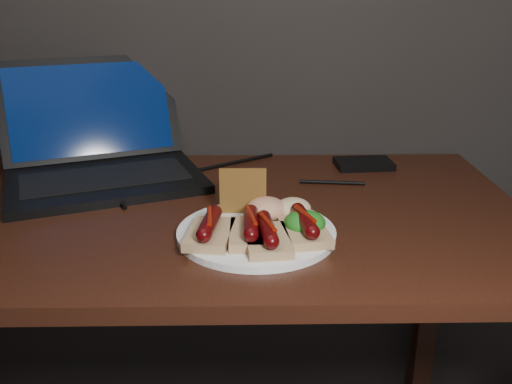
{
  "coord_description": "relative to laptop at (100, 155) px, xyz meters",
  "views": [
    {
      "loc": [
        0.16,
        0.36,
        1.17
      ],
      "look_at": [
        0.18,
        1.28,
        0.82
      ],
      "focal_mm": 40.0,
      "sensor_mm": 36.0,
      "label": 1
    }
  ],
  "objects": [
    {
      "name": "bread_sausage_extra",
      "position": [
        0.36,
        -0.38,
        -0.02
      ],
      "size": [
        0.08,
        0.12,
        0.04
      ],
      "color": "tan",
      "rests_on": "plate"
    },
    {
      "name": "desk_cables",
      "position": [
        0.11,
        -0.04,
        -0.05
      ],
      "size": [
        0.92,
        0.36,
        0.01
      ],
      "color": "black",
      "rests_on": "desk"
    },
    {
      "name": "desk",
      "position": [
        0.16,
        -0.19,
        -0.14
      ],
      "size": [
        1.4,
        0.7,
        0.75
      ],
      "color": "#381B0E",
      "rests_on": "ground"
    },
    {
      "name": "salad_greens",
      "position": [
        0.42,
        -0.33,
        -0.02
      ],
      "size": [
        0.07,
        0.07,
        0.04
      ],
      "primitive_type": "ellipsoid",
      "color": "#155611",
      "rests_on": "plate"
    },
    {
      "name": "salsa_mound",
      "position": [
        0.36,
        -0.27,
        -0.02
      ],
      "size": [
        0.07,
        0.07,
        0.04
      ],
      "primitive_type": "ellipsoid",
      "color": "#A81E10",
      "rests_on": "plate"
    },
    {
      "name": "hard_drive",
      "position": [
        0.6,
        0.06,
        -0.04
      ],
      "size": [
        0.14,
        0.09,
        0.02
      ],
      "primitive_type": "cube",
      "rotation": [
        0.0,
        0.0,
        0.09
      ],
      "color": "black",
      "rests_on": "desk"
    },
    {
      "name": "bread_sausage_right",
      "position": [
        0.42,
        -0.35,
        -0.02
      ],
      "size": [
        0.09,
        0.12,
        0.04
      ],
      "color": "tan",
      "rests_on": "plate"
    },
    {
      "name": "bread_sausage_left",
      "position": [
        0.26,
        -0.35,
        -0.02
      ],
      "size": [
        0.09,
        0.12,
        0.04
      ],
      "color": "tan",
      "rests_on": "plate"
    },
    {
      "name": "crispbread",
      "position": [
        0.32,
        -0.24,
        0.0
      ],
      "size": [
        0.09,
        0.01,
        0.08
      ],
      "primitive_type": "cube",
      "color": "#99612A",
      "rests_on": "plate"
    },
    {
      "name": "plate",
      "position": [
        0.34,
        -0.32,
        -0.05
      ],
      "size": [
        0.3,
        0.3,
        0.01
      ],
      "primitive_type": "cylinder",
      "rotation": [
        0.0,
        0.0,
        -0.1
      ],
      "color": "white",
      "rests_on": "desk"
    },
    {
      "name": "coleslaw_mound",
      "position": [
        0.41,
        -0.27,
        -0.02
      ],
      "size": [
        0.06,
        0.06,
        0.04
      ],
      "primitive_type": "ellipsoid",
      "color": "beige",
      "rests_on": "plate"
    },
    {
      "name": "laptop",
      "position": [
        0.0,
        0.0,
        0.0
      ],
      "size": [
        0.51,
        0.48,
        0.25
      ],
      "color": "black",
      "rests_on": "desk"
    },
    {
      "name": "bread_sausage_center",
      "position": [
        0.33,
        -0.35,
        -0.02
      ],
      "size": [
        0.07,
        0.12,
        0.04
      ],
      "color": "tan",
      "rests_on": "plate"
    }
  ]
}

